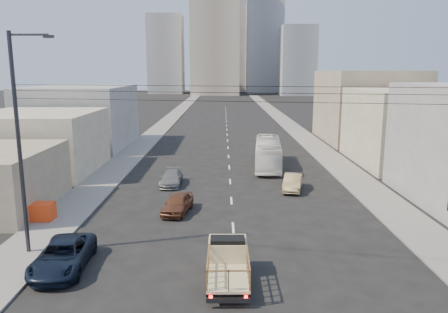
{
  "coord_description": "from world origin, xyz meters",
  "views": [
    {
      "loc": [
        -0.65,
        -18.87,
        10.0
      ],
      "look_at": [
        -0.58,
        14.15,
        3.5
      ],
      "focal_mm": 35.0,
      "sensor_mm": 36.0,
      "label": 1
    }
  ],
  "objects_px": {
    "flatbed_pickup": "(228,261)",
    "crate_stack": "(40,211)",
    "city_bus": "(268,153)",
    "sedan_brown": "(178,203)",
    "sedan_grey": "(171,178)",
    "navy_pickup": "(63,256)",
    "streetlamp_left": "(20,139)",
    "sedan_tan": "(293,182)"
  },
  "relations": [
    {
      "from": "crate_stack",
      "to": "navy_pickup",
      "type": "bearing_deg",
      "value": -60.13
    },
    {
      "from": "city_bus",
      "to": "sedan_brown",
      "type": "relative_size",
      "value": 2.65
    },
    {
      "from": "sedan_tan",
      "to": "crate_stack",
      "type": "xyz_separation_m",
      "value": [
        -18.27,
        -7.8,
        0.01
      ]
    },
    {
      "from": "streetlamp_left",
      "to": "sedan_brown",
      "type": "bearing_deg",
      "value": 43.37
    },
    {
      "from": "sedan_brown",
      "to": "flatbed_pickup",
      "type": "bearing_deg",
      "value": -61.68
    },
    {
      "from": "sedan_tan",
      "to": "streetlamp_left",
      "type": "relative_size",
      "value": 0.35
    },
    {
      "from": "city_bus",
      "to": "crate_stack",
      "type": "distance_m",
      "value": 24.07
    },
    {
      "from": "sedan_grey",
      "to": "crate_stack",
      "type": "height_order",
      "value": "crate_stack"
    },
    {
      "from": "city_bus",
      "to": "navy_pickup",
      "type": "bearing_deg",
      "value": -112.97
    },
    {
      "from": "city_bus",
      "to": "sedan_grey",
      "type": "relative_size",
      "value": 2.51
    },
    {
      "from": "city_bus",
      "to": "sedan_tan",
      "type": "relative_size",
      "value": 2.61
    },
    {
      "from": "flatbed_pickup",
      "to": "sedan_grey",
      "type": "height_order",
      "value": "flatbed_pickup"
    },
    {
      "from": "flatbed_pickup",
      "to": "streetlamp_left",
      "type": "relative_size",
      "value": 0.37
    },
    {
      "from": "sedan_grey",
      "to": "city_bus",
      "type": "bearing_deg",
      "value": 39.34
    },
    {
      "from": "sedan_brown",
      "to": "sedan_tan",
      "type": "height_order",
      "value": "sedan_brown"
    },
    {
      "from": "sedan_tan",
      "to": "streetlamp_left",
      "type": "bearing_deg",
      "value": -128.86
    },
    {
      "from": "navy_pickup",
      "to": "city_bus",
      "type": "height_order",
      "value": "city_bus"
    },
    {
      "from": "city_bus",
      "to": "sedan_grey",
      "type": "distance_m",
      "value": 11.96
    },
    {
      "from": "flatbed_pickup",
      "to": "sedan_tan",
      "type": "distance_m",
      "value": 17.43
    },
    {
      "from": "streetlamp_left",
      "to": "crate_stack",
      "type": "bearing_deg",
      "value": 106.94
    },
    {
      "from": "flatbed_pickup",
      "to": "sedan_brown",
      "type": "distance_m",
      "value": 11.03
    },
    {
      "from": "sedan_brown",
      "to": "sedan_grey",
      "type": "bearing_deg",
      "value": 109.73
    },
    {
      "from": "sedan_brown",
      "to": "sedan_grey",
      "type": "height_order",
      "value": "sedan_brown"
    },
    {
      "from": "sedan_brown",
      "to": "sedan_grey",
      "type": "relative_size",
      "value": 0.94
    },
    {
      "from": "sedan_brown",
      "to": "crate_stack",
      "type": "distance_m",
      "value": 9.27
    },
    {
      "from": "navy_pickup",
      "to": "city_bus",
      "type": "bearing_deg",
      "value": 58.88
    },
    {
      "from": "streetlamp_left",
      "to": "crate_stack",
      "type": "distance_m",
      "value": 7.96
    },
    {
      "from": "sedan_brown",
      "to": "crate_stack",
      "type": "relative_size",
      "value": 2.26
    },
    {
      "from": "flatbed_pickup",
      "to": "city_bus",
      "type": "relative_size",
      "value": 0.41
    },
    {
      "from": "sedan_tan",
      "to": "crate_stack",
      "type": "height_order",
      "value": "sedan_tan"
    },
    {
      "from": "flatbed_pickup",
      "to": "crate_stack",
      "type": "relative_size",
      "value": 2.45
    },
    {
      "from": "flatbed_pickup",
      "to": "sedan_tan",
      "type": "height_order",
      "value": "flatbed_pickup"
    },
    {
      "from": "sedan_brown",
      "to": "sedan_grey",
      "type": "xyz_separation_m",
      "value": [
        -1.33,
        7.7,
        -0.07
      ]
    },
    {
      "from": "sedan_grey",
      "to": "crate_stack",
      "type": "relative_size",
      "value": 2.4
    },
    {
      "from": "city_bus",
      "to": "crate_stack",
      "type": "bearing_deg",
      "value": -130.12
    },
    {
      "from": "city_bus",
      "to": "sedan_brown",
      "type": "distance_m",
      "value": 17.14
    },
    {
      "from": "navy_pickup",
      "to": "streetlamp_left",
      "type": "distance_m",
      "value": 6.56
    },
    {
      "from": "city_bus",
      "to": "sedan_grey",
      "type": "height_order",
      "value": "city_bus"
    },
    {
      "from": "sedan_tan",
      "to": "streetlamp_left",
      "type": "height_order",
      "value": "streetlamp_left"
    },
    {
      "from": "sedan_brown",
      "to": "streetlamp_left",
      "type": "bearing_deg",
      "value": -126.71
    },
    {
      "from": "flatbed_pickup",
      "to": "crate_stack",
      "type": "bearing_deg",
      "value": 145.44
    },
    {
      "from": "sedan_brown",
      "to": "streetlamp_left",
      "type": "distance_m",
      "value": 11.79
    }
  ]
}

